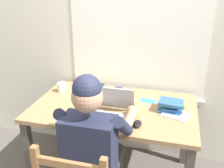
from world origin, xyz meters
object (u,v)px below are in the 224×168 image
at_px(laptop, 111,111).
at_px(computer_mouse, 138,124).
at_px(coffee_mug_dark, 119,93).
at_px(coffee_mug_spare, 112,99).
at_px(coffee_mug_white, 62,87).
at_px(book_stack_main, 171,106).
at_px(desk, 114,116).
at_px(seated_person, 95,146).
at_px(landscape_photo_print, 148,101).

relative_size(laptop, computer_mouse, 3.30).
distance_m(computer_mouse, coffee_mug_dark, 0.49).
xyz_separation_m(computer_mouse, coffee_mug_spare, (-0.26, 0.28, 0.04)).
xyz_separation_m(coffee_mug_dark, coffee_mug_spare, (-0.03, -0.15, 0.00)).
distance_m(coffee_mug_white, book_stack_main, 1.03).
bearing_deg(desk, seated_person, -91.69).
bearing_deg(laptop, coffee_mug_white, 149.05).
xyz_separation_m(desk, coffee_mug_spare, (-0.02, 0.01, 0.15)).
height_order(book_stack_main, landscape_photo_print, book_stack_main).
height_order(seated_person, computer_mouse, seated_person).
relative_size(desk, landscape_photo_print, 10.49).
bearing_deg(laptop, coffee_mug_dark, 92.65).
bearing_deg(seated_person, desk, 88.31).
bearing_deg(coffee_mug_white, coffee_mug_spare, -15.28).
distance_m(seated_person, coffee_mug_spare, 0.52).
height_order(seated_person, coffee_mug_dark, seated_person).
height_order(desk, landscape_photo_print, landscape_photo_print).
xyz_separation_m(coffee_mug_white, landscape_photo_print, (0.82, 0.01, -0.04)).
relative_size(coffee_mug_white, coffee_mug_spare, 0.96).
bearing_deg(computer_mouse, desk, 132.92).
bearing_deg(landscape_photo_print, coffee_mug_dark, -171.65).
height_order(coffee_mug_dark, landscape_photo_print, coffee_mug_dark).
bearing_deg(laptop, coffee_mug_spare, 101.86).
height_order(computer_mouse, coffee_mug_spare, coffee_mug_spare).
height_order(coffee_mug_white, coffee_mug_spare, coffee_mug_spare).
height_order(computer_mouse, coffee_mug_white, coffee_mug_white).
height_order(seated_person, book_stack_main, seated_person).
bearing_deg(coffee_mug_dark, book_stack_main, -15.41).
relative_size(desk, seated_person, 1.10).
xyz_separation_m(desk, coffee_mug_dark, (0.01, 0.16, 0.14)).
distance_m(computer_mouse, landscape_photo_print, 0.43).
height_order(laptop, coffee_mug_spare, laptop).
relative_size(desk, coffee_mug_white, 11.81).
bearing_deg(coffee_mug_white, landscape_photo_print, 0.65).
xyz_separation_m(seated_person, book_stack_main, (0.48, 0.52, 0.11)).
bearing_deg(desk, landscape_photo_print, 32.19).
bearing_deg(coffee_mug_dark, laptop, -87.35).
distance_m(computer_mouse, coffee_mug_spare, 0.38).
xyz_separation_m(desk, computer_mouse, (0.24, -0.26, 0.11)).
bearing_deg(coffee_mug_dark, computer_mouse, -60.57).
distance_m(seated_person, computer_mouse, 0.35).
xyz_separation_m(seated_person, coffee_mug_white, (-0.53, 0.65, 0.11)).
bearing_deg(laptop, computer_mouse, -19.34).
height_order(coffee_mug_dark, coffee_mug_spare, coffee_mug_spare).
xyz_separation_m(desk, book_stack_main, (0.47, 0.03, 0.14)).
relative_size(desk, laptop, 4.13).
bearing_deg(seated_person, book_stack_main, 47.10).
bearing_deg(laptop, desk, 96.64).
xyz_separation_m(laptop, computer_mouse, (0.22, -0.08, -0.04)).
xyz_separation_m(coffee_mug_dark, landscape_photo_print, (0.26, 0.01, -0.05)).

